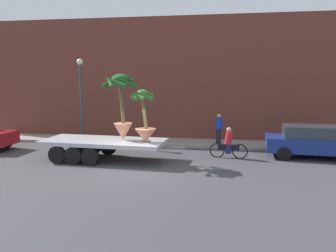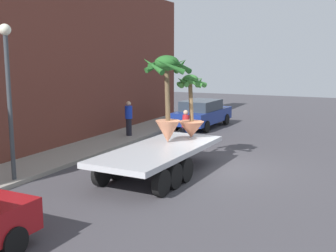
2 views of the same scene
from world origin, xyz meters
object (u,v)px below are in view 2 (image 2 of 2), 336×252
(potted_palm_rear, at_px, (167,96))
(cyclist, at_px, (186,127))
(potted_palm_middle, at_px, (191,112))
(parked_car, at_px, (202,113))
(pedestrian_near_gate, at_px, (129,118))
(flatbed_trailer, at_px, (156,156))
(street_lamp, at_px, (8,82))

(potted_palm_rear, xyz_separation_m, cyclist, (4.94, 1.35, -1.98))
(potted_palm_middle, xyz_separation_m, parked_car, (7.83, 2.45, -1.15))
(potted_palm_middle, distance_m, cyclist, 4.36)
(potted_palm_middle, bearing_deg, potted_palm_rear, 159.97)
(cyclist, xyz_separation_m, parked_car, (4.07, 0.67, 0.16))
(potted_palm_rear, bearing_deg, parked_car, 12.63)
(cyclist, distance_m, parked_car, 4.13)
(potted_palm_rear, bearing_deg, potted_palm_middle, -20.03)
(potted_palm_rear, xyz_separation_m, parked_car, (9.01, 2.02, -1.82))
(cyclist, bearing_deg, pedestrian_near_gate, 100.98)
(potted_palm_middle, bearing_deg, flatbed_trailer, 172.18)
(potted_palm_middle, xyz_separation_m, street_lamp, (-4.82, 4.10, 1.26))
(potted_palm_rear, distance_m, parked_car, 9.41)
(flatbed_trailer, height_order, potted_palm_middle, potted_palm_middle)
(cyclist, xyz_separation_m, pedestrian_near_gate, (-0.55, 2.82, 0.37))
(flatbed_trailer, relative_size, potted_palm_middle, 2.85)
(flatbed_trailer, relative_size, cyclist, 3.69)
(flatbed_trailer, xyz_separation_m, potted_palm_middle, (2.30, -0.32, 1.21))
(parked_car, height_order, pedestrian_near_gate, pedestrian_near_gate)
(cyclist, distance_m, street_lamp, 9.25)
(potted_palm_rear, height_order, street_lamp, street_lamp)
(potted_palm_rear, relative_size, pedestrian_near_gate, 1.80)
(flatbed_trailer, distance_m, potted_palm_middle, 2.62)
(potted_palm_middle, height_order, cyclist, potted_palm_middle)
(flatbed_trailer, relative_size, parked_car, 1.44)
(potted_palm_middle, relative_size, parked_car, 0.51)
(cyclist, bearing_deg, parked_car, 9.32)
(potted_palm_rear, distance_m, cyclist, 5.49)
(potted_palm_middle, height_order, pedestrian_near_gate, potted_palm_middle)
(cyclist, relative_size, parked_car, 0.39)
(flatbed_trailer, relative_size, street_lamp, 1.41)
(parked_car, bearing_deg, flatbed_trailer, -168.13)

